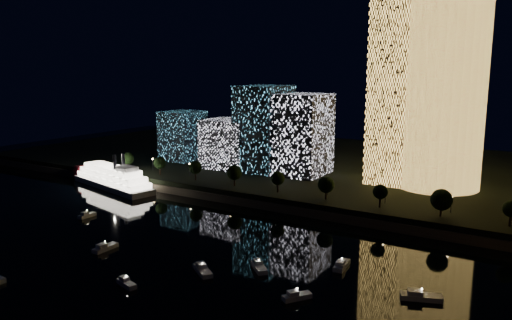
# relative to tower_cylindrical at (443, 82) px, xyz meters

# --- Properties ---
(far_bank) EXTENTS (420.00, 160.00, 5.00)m
(far_bank) POSITION_rel_tower_cylindrical_xyz_m (-19.88, 30.21, -44.08)
(far_bank) COLOR black
(far_bank) RESTS_ON ground
(seawall) EXTENTS (420.00, 6.00, 3.00)m
(seawall) POSITION_rel_tower_cylindrical_xyz_m (-19.88, -47.79, -45.08)
(seawall) COLOR #6B5E4C
(seawall) RESTS_ON ground
(tower_cylindrical) EXTENTS (34.00, 34.00, 82.90)m
(tower_cylindrical) POSITION_rel_tower_cylindrical_xyz_m (0.00, 0.00, 0.00)
(tower_cylindrical) COLOR #EDB14C
(tower_cylindrical) RESTS_ON far_bank
(tower_rectangular) EXTENTS (23.06, 23.06, 73.37)m
(tower_rectangular) POSITION_rel_tower_cylindrical_xyz_m (-15.46, 0.05, -4.89)
(tower_rectangular) COLOR #EDB14C
(tower_rectangular) RESTS_ON far_bank
(midrise_blocks) EXTENTS (88.03, 27.40, 39.09)m
(midrise_blocks) POSITION_rel_tower_cylindrical_xyz_m (-80.22, -7.17, -25.00)
(midrise_blocks) COLOR white
(midrise_blocks) RESTS_ON far_bank
(riverboat) EXTENTS (54.82, 22.73, 16.21)m
(riverboat) POSITION_rel_tower_cylindrical_xyz_m (-127.91, -54.64, -42.42)
(riverboat) COLOR silver
(riverboat) RESTS_ON ground
(motorboats) EXTENTS (122.43, 76.99, 2.78)m
(motorboats) POSITION_rel_tower_cylindrical_xyz_m (-29.11, -117.87, -45.76)
(motorboats) COLOR silver
(motorboats) RESTS_ON ground
(esplanade_trees) EXTENTS (165.52, 6.98, 8.99)m
(esplanade_trees) POSITION_rel_tower_cylindrical_xyz_m (-48.60, -41.79, -36.11)
(esplanade_trees) COLOR black
(esplanade_trees) RESTS_ON far_bank
(street_lamps) EXTENTS (132.70, 0.70, 5.65)m
(street_lamps) POSITION_rel_tower_cylindrical_xyz_m (-53.88, -35.79, -37.55)
(street_lamps) COLOR black
(street_lamps) RESTS_ON far_bank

